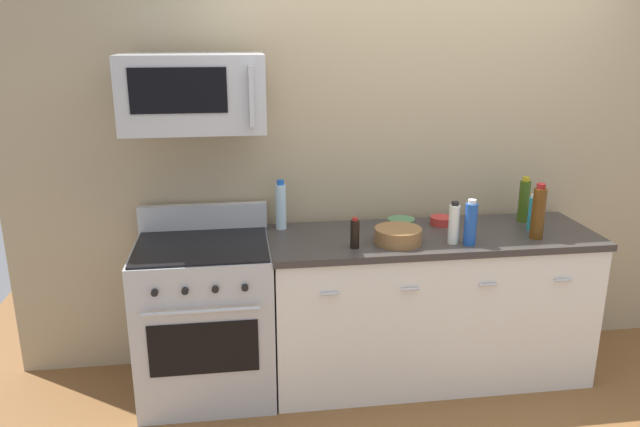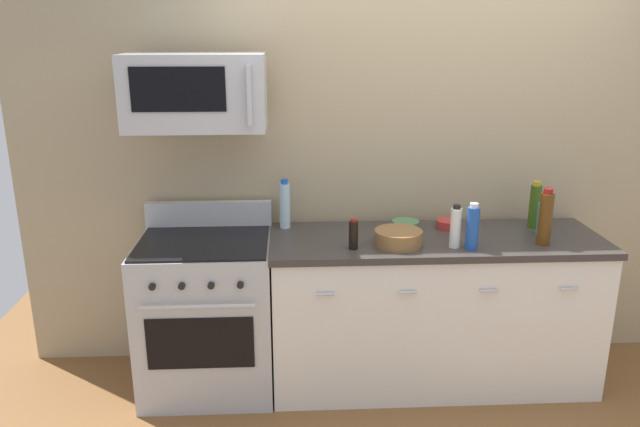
# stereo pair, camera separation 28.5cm
# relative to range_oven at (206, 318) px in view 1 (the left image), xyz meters

# --- Properties ---
(ground_plane) EXTENTS (6.02, 6.02, 0.00)m
(ground_plane) POSITION_rel_range_oven_xyz_m (1.34, -0.00, -0.47)
(ground_plane) COLOR brown
(back_wall) EXTENTS (5.01, 0.10, 2.70)m
(back_wall) POSITION_rel_range_oven_xyz_m (1.34, 0.41, 0.88)
(back_wall) COLOR tan
(back_wall) RESTS_ON ground_plane
(counter_unit) EXTENTS (1.92, 0.66, 0.92)m
(counter_unit) POSITION_rel_range_oven_xyz_m (1.34, -0.00, -0.01)
(counter_unit) COLOR silver
(counter_unit) RESTS_ON ground_plane
(range_oven) EXTENTS (0.76, 0.69, 1.07)m
(range_oven) POSITION_rel_range_oven_xyz_m (0.00, 0.00, 0.00)
(range_oven) COLOR #B7BABF
(range_oven) RESTS_ON ground_plane
(microwave) EXTENTS (0.74, 0.44, 0.40)m
(microwave) POSITION_rel_range_oven_xyz_m (0.00, 0.04, 1.28)
(microwave) COLOR #B7BABF
(bottle_olive_oil) EXTENTS (0.07, 0.07, 0.28)m
(bottle_olive_oil) POSITION_rel_range_oven_xyz_m (1.97, 0.16, 0.59)
(bottle_olive_oil) COLOR #385114
(bottle_olive_oil) RESTS_ON countertop_slab
(bottle_soy_sauce_dark) EXTENTS (0.05, 0.05, 0.17)m
(bottle_soy_sauce_dark) POSITION_rel_range_oven_xyz_m (0.84, -0.17, 0.53)
(bottle_soy_sauce_dark) COLOR black
(bottle_soy_sauce_dark) RESTS_ON countertop_slab
(bottle_dish_soap) EXTENTS (0.06, 0.06, 0.22)m
(bottle_dish_soap) POSITION_rel_range_oven_xyz_m (1.95, -0.00, 0.55)
(bottle_dish_soap) COLOR teal
(bottle_dish_soap) RESTS_ON countertop_slab
(bottle_wine_amber) EXTENTS (0.08, 0.08, 0.32)m
(bottle_wine_amber) POSITION_rel_range_oven_xyz_m (1.90, -0.16, 0.60)
(bottle_wine_amber) COLOR #59330F
(bottle_wine_amber) RESTS_ON countertop_slab
(bottle_water_clear) EXTENTS (0.06, 0.06, 0.30)m
(bottle_water_clear) POSITION_rel_range_oven_xyz_m (0.46, 0.22, 0.59)
(bottle_water_clear) COLOR silver
(bottle_water_clear) RESTS_ON countertop_slab
(bottle_vinegar_white) EXTENTS (0.06, 0.06, 0.24)m
(bottle_vinegar_white) POSITION_rel_range_oven_xyz_m (1.40, -0.17, 0.57)
(bottle_vinegar_white) COLOR silver
(bottle_vinegar_white) RESTS_ON countertop_slab
(bottle_soda_blue) EXTENTS (0.07, 0.07, 0.26)m
(bottle_soda_blue) POSITION_rel_range_oven_xyz_m (1.48, -0.21, 0.57)
(bottle_soda_blue) COLOR #1E4CA5
(bottle_soda_blue) RESTS_ON countertop_slab
(bowl_red_small) EXTENTS (0.14, 0.14, 0.05)m
(bowl_red_small) POSITION_rel_range_oven_xyz_m (1.44, 0.16, 0.48)
(bowl_red_small) COLOR #B72D28
(bowl_red_small) RESTS_ON countertop_slab
(bowl_green_glaze) EXTENTS (0.16, 0.16, 0.06)m
(bowl_green_glaze) POSITION_rel_range_oven_xyz_m (1.18, 0.14, 0.48)
(bowl_green_glaze) COLOR #477A4C
(bowl_green_glaze) RESTS_ON countertop_slab
(bowl_wooden_salad) EXTENTS (0.27, 0.27, 0.09)m
(bowl_wooden_salad) POSITION_rel_range_oven_xyz_m (1.09, -0.13, 0.50)
(bowl_wooden_salad) COLOR brown
(bowl_wooden_salad) RESTS_ON countertop_slab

